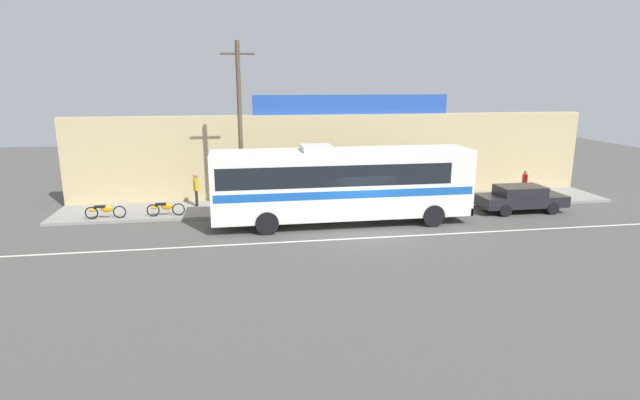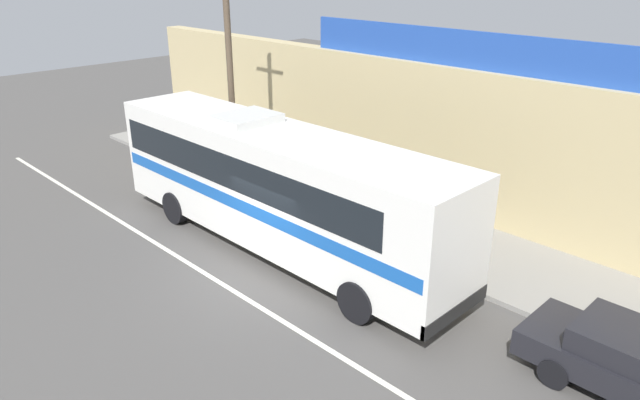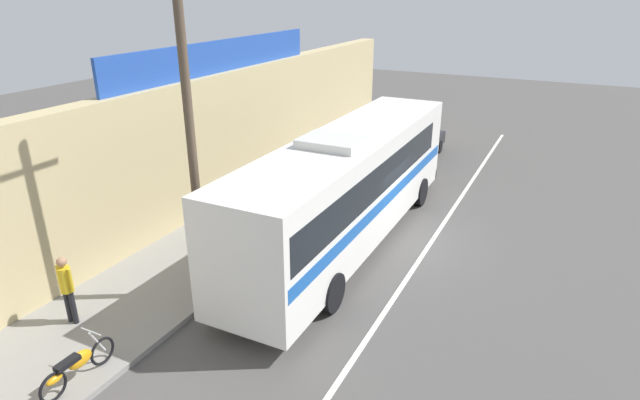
% 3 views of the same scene
% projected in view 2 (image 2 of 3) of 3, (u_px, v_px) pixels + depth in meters
% --- Properties ---
extents(ground_plane, '(70.00, 70.00, 0.00)m').
position_uv_depth(ground_plane, '(255.00, 278.00, 15.52)').
color(ground_plane, '#4F4C49').
extents(sidewalk_slab, '(30.00, 3.60, 0.14)m').
position_uv_depth(sidewalk_slab, '(380.00, 218.00, 18.88)').
color(sidewalk_slab, gray).
rests_on(sidewalk_slab, ground_plane).
extents(storefront_facade, '(30.00, 0.70, 4.80)m').
position_uv_depth(storefront_facade, '(424.00, 136.00, 19.39)').
color(storefront_facade, tan).
rests_on(storefront_facade, ground_plane).
extents(storefront_billboard, '(11.33, 0.12, 1.10)m').
position_uv_depth(storefront_billboard, '(454.00, 48.00, 17.69)').
color(storefront_billboard, '#234CAD').
rests_on(storefront_billboard, storefront_facade).
extents(road_center_stripe, '(30.00, 0.14, 0.01)m').
position_uv_depth(road_center_stripe, '(231.00, 289.00, 15.00)').
color(road_center_stripe, silver).
rests_on(road_center_stripe, ground_plane).
extents(intercity_bus, '(12.15, 2.60, 3.78)m').
position_uv_depth(intercity_bus, '(274.00, 181.00, 16.41)').
color(intercity_bus, white).
rests_on(intercity_bus, ground_plane).
extents(utility_pole, '(1.60, 0.22, 8.37)m').
position_uv_depth(utility_pole, '(230.00, 66.00, 19.80)').
color(utility_pole, brown).
rests_on(utility_pole, sidewalk_slab).
extents(motorcycle_red, '(1.91, 0.56, 0.94)m').
position_uv_depth(motorcycle_red, '(148.00, 137.00, 25.75)').
color(motorcycle_red, black).
rests_on(motorcycle_red, sidewalk_slab).
extents(motorcycle_blue, '(1.83, 0.56, 0.94)m').
position_uv_depth(motorcycle_blue, '(184.00, 150.00, 23.94)').
color(motorcycle_blue, black).
rests_on(motorcycle_blue, sidewalk_slab).
extents(pedestrian_far_left, '(0.30, 0.48, 1.75)m').
position_uv_depth(pedestrian_far_left, '(240.00, 134.00, 24.00)').
color(pedestrian_far_left, black).
rests_on(pedestrian_far_left, sidewalk_slab).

